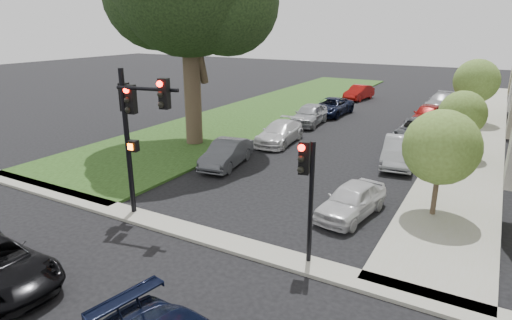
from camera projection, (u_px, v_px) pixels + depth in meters
The scene contains 19 objects.
ground at pixel (174, 268), 12.83m from camera, with size 140.00×140.00×0.00m, color black.
grass_strip at pixel (274, 107), 36.91m from camera, with size 8.00×44.00×0.12m, color black.
sidewalk_right at pixel (477, 128), 29.50m from camera, with size 3.50×44.00×0.12m, color gray.
sidewalk_cross at pixel (212, 238), 14.47m from camera, with size 60.00×1.00×0.12m, color gray.
small_tree_a at pixel (441, 147), 15.39m from camera, with size 2.74×2.74×4.11m.
small_tree_b at pixel (462, 114), 22.52m from camera, with size 2.44×2.44×3.66m.
small_tree_c at pixel (476, 81), 30.20m from camera, with size 3.09×3.09×4.63m.
traffic_signal_main at pixel (135, 118), 15.10m from camera, with size 2.70×0.74×5.52m.
traffic_signal_secondary at pixel (307, 180), 12.27m from camera, with size 0.52×0.42×3.86m.
car_parked_0 at pixel (352, 200), 16.10m from camera, with size 1.51×3.75×1.28m, color silver.
car_parked_1 at pixel (399, 151), 21.97m from camera, with size 1.50×4.30×1.42m, color #999BA0.
car_parked_2 at pixel (417, 131), 26.12m from camera, with size 2.35×5.10×1.42m, color #3F4247.
car_parked_3 at pixel (427, 115), 30.62m from camera, with size 1.74×4.32×1.47m, color maroon.
car_parked_4 at pixel (441, 101), 36.41m from camera, with size 1.82×4.47×1.30m, color #999BA0.
car_parked_5 at pixel (227, 153), 21.76m from camera, with size 1.41×4.05×1.33m, color #3F4247.
car_parked_6 at pixel (280, 133), 25.91m from camera, with size 1.84×4.52×1.31m, color silver.
car_parked_7 at pixel (309, 114), 30.62m from camera, with size 1.77×4.41×1.50m, color #999BA0.
car_parked_8 at pixel (331, 107), 33.87m from camera, with size 2.24×4.85×1.35m, color black.
car_parked_9 at pixel (359, 92), 40.74m from camera, with size 1.44×4.13×1.36m, color maroon.
Camera 1 is at (7.70, -8.54, 7.00)m, focal length 30.00 mm.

